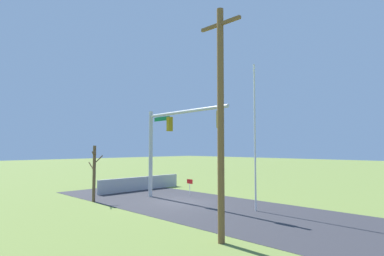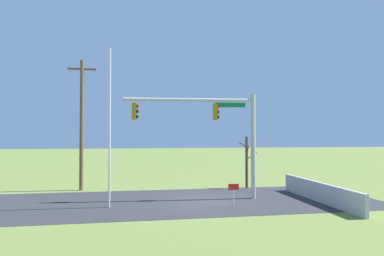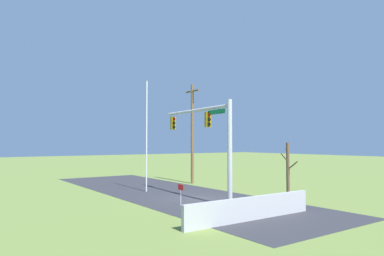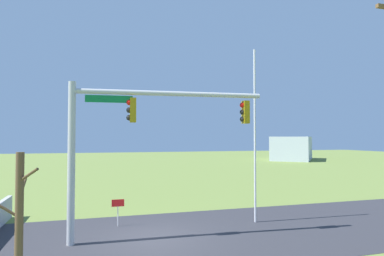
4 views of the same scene
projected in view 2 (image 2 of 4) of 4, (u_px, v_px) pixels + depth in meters
name	position (u px, v px, depth m)	size (l,w,h in m)	color
ground_plane	(202.00, 200.00, 18.66)	(160.00, 160.00, 0.00)	olive
road_surface	(131.00, 203.00, 17.99)	(28.00, 8.00, 0.01)	#2D2D33
sidewalk_corner	(269.00, 198.00, 19.39)	(6.00, 6.00, 0.01)	#B7B5AD
retaining_fence	(319.00, 192.00, 18.28)	(0.20, 7.80, 1.10)	#A8A8AD
signal_mast	(217.00, 124.00, 19.12)	(7.71, 0.84, 6.15)	#B2B5BA
flagpole	(110.00, 127.00, 16.91)	(0.10, 0.10, 8.29)	silver
utility_pole	(82.00, 123.00, 22.28)	(1.90, 0.26, 8.89)	brown
bare_tree	(247.00, 161.00, 23.26)	(1.27, 1.02, 3.65)	brown
open_sign	(234.00, 190.00, 16.82)	(0.56, 0.04, 1.22)	silver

